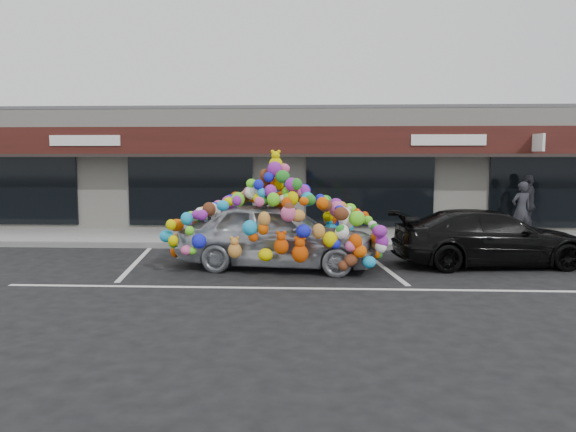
{
  "coord_description": "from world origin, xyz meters",
  "views": [
    {
      "loc": [
        1.23,
        -13.21,
        2.6
      ],
      "look_at": [
        0.5,
        1.4,
        1.06
      ],
      "focal_mm": 35.0,
      "sensor_mm": 36.0,
      "label": 1
    }
  ],
  "objects_px": {
    "pedestrian_a": "(521,210)",
    "pedestrian_c": "(528,205)",
    "toy_car": "(277,227)",
    "black_sedan": "(490,238)"
  },
  "relations": [
    {
      "from": "toy_car",
      "to": "black_sedan",
      "type": "relative_size",
      "value": 1.1
    },
    {
      "from": "toy_car",
      "to": "pedestrian_a",
      "type": "height_order",
      "value": "toy_car"
    },
    {
      "from": "toy_car",
      "to": "pedestrian_a",
      "type": "xyz_separation_m",
      "value": [
        7.14,
        4.3,
        0.04
      ]
    },
    {
      "from": "black_sedan",
      "to": "pedestrian_a",
      "type": "distance_m",
      "value": 4.3
    },
    {
      "from": "pedestrian_c",
      "to": "pedestrian_a",
      "type": "bearing_deg",
      "value": -4.68
    },
    {
      "from": "black_sedan",
      "to": "pedestrian_c",
      "type": "relative_size",
      "value": 2.44
    },
    {
      "from": "pedestrian_a",
      "to": "pedestrian_c",
      "type": "bearing_deg",
      "value": -138.36
    },
    {
      "from": "toy_car",
      "to": "black_sedan",
      "type": "distance_m",
      "value": 5.12
    },
    {
      "from": "toy_car",
      "to": "pedestrian_c",
      "type": "distance_m",
      "value": 9.08
    },
    {
      "from": "pedestrian_a",
      "to": "pedestrian_c",
      "type": "xyz_separation_m",
      "value": [
        0.45,
        0.69,
        0.09
      ]
    }
  ]
}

